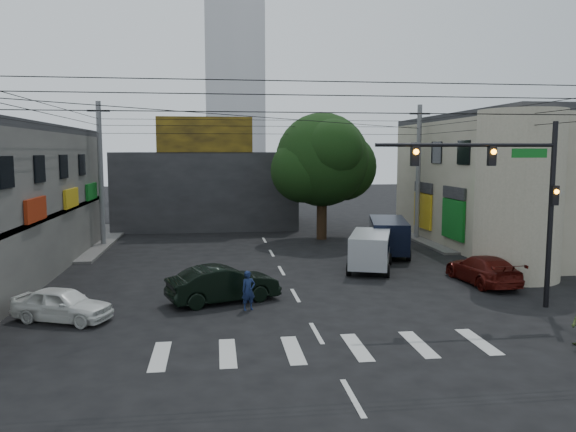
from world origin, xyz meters
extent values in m
plane|color=black|center=(0.00, 0.00, 0.00)|extent=(160.00, 160.00, 0.00)
cube|color=#514F4C|center=(18.00, 18.00, 0.07)|extent=(16.00, 16.00, 0.15)
cube|color=gray|center=(18.00, 13.00, 4.00)|extent=(14.00, 18.00, 8.00)
cylinder|color=gray|center=(11.00, 4.00, 4.00)|extent=(4.00, 4.00, 8.00)
cube|color=#232326|center=(-4.00, 26.00, 3.00)|extent=(14.00, 10.00, 6.00)
cube|color=olive|center=(-4.00, 21.10, 7.30)|extent=(7.00, 0.30, 2.60)
cube|color=silver|center=(0.00, 70.00, 22.00)|extent=(9.00, 9.00, 44.00)
cylinder|color=black|center=(4.00, 17.00, 2.20)|extent=(0.70, 0.70, 4.40)
sphere|color=black|center=(4.00, 17.00, 5.50)|extent=(6.40, 6.40, 6.40)
cylinder|color=black|center=(9.50, -1.00, 3.60)|extent=(0.20, 0.20, 7.20)
cylinder|color=black|center=(6.00, -1.00, 6.30)|extent=(7.00, 0.14, 0.14)
cube|color=black|center=(7.00, -1.00, 5.90)|extent=(0.28, 0.22, 0.75)
cube|color=black|center=(4.00, -1.00, 5.90)|extent=(0.28, 0.22, 0.75)
sphere|color=orange|center=(7.00, -1.14, 6.05)|extent=(0.20, 0.20, 0.20)
sphere|color=orange|center=(4.00, -1.14, 6.05)|extent=(0.20, 0.20, 0.20)
cube|color=#0E631B|center=(8.50, -1.00, 6.00)|extent=(1.40, 0.06, 0.35)
cylinder|color=#59595B|center=(-10.50, 16.00, 4.60)|extent=(0.32, 0.32, 9.20)
cylinder|color=#59595B|center=(10.50, 16.00, 4.60)|extent=(0.32, 0.32, 9.20)
imported|color=black|center=(-3.03, 1.38, 0.74)|extent=(4.35, 5.46, 1.48)
imported|color=white|center=(-8.80, -0.46, 0.61)|extent=(3.91, 4.60, 1.23)
imported|color=#480E0A|center=(8.86, 3.02, 0.66)|extent=(2.42, 4.79, 1.32)
imported|color=#121E41|center=(-2.09, 0.10, 0.76)|extent=(0.79, 0.72, 1.52)
camera|label=1|loc=(-3.30, -20.94, 6.06)|focal=35.00mm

